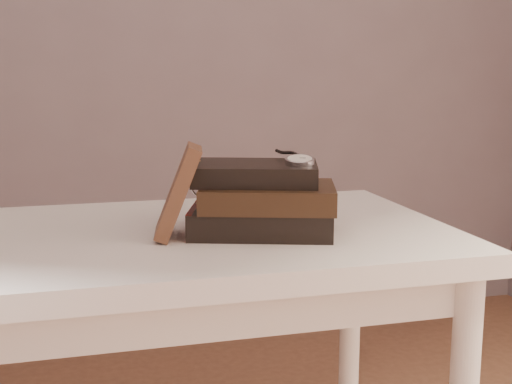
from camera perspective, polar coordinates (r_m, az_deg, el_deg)
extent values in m
cube|color=white|center=(1.23, -6.49, -4.18)|extent=(1.00, 0.60, 0.04)
cube|color=white|center=(1.25, -6.43, -6.85)|extent=(0.88, 0.49, 0.08)
cylinder|color=white|center=(1.70, 8.08, -13.40)|extent=(0.05, 0.05, 0.71)
cube|color=black|center=(1.20, 0.46, -2.40)|extent=(0.29, 0.24, 0.05)
cube|color=beige|center=(1.20, 0.61, -2.40)|extent=(0.28, 0.23, 0.04)
cube|color=gold|center=(1.23, -5.19, -2.06)|extent=(0.01, 0.01, 0.05)
cube|color=maroon|center=(1.21, -5.31, -2.33)|extent=(0.06, 0.15, 0.05)
cube|color=black|center=(1.18, 1.06, -0.39)|extent=(0.27, 0.23, 0.04)
cube|color=beige|center=(1.18, 1.21, -0.39)|extent=(0.26, 0.21, 0.03)
cube|color=gold|center=(1.21, -4.33, -0.12)|extent=(0.01, 0.01, 0.04)
cube|color=black|center=(1.19, -0.01, 1.65)|extent=(0.26, 0.21, 0.04)
cube|color=beige|center=(1.19, 0.14, 1.65)|extent=(0.25, 0.20, 0.03)
cube|color=gold|center=(1.22, -4.97, 1.84)|extent=(0.01, 0.01, 0.04)
cube|color=#3F2318|center=(1.15, -6.76, 0.05)|extent=(0.10, 0.12, 0.17)
cylinder|color=silver|center=(1.16, 3.80, 2.67)|extent=(0.07, 0.07, 0.02)
cylinder|color=white|center=(1.16, 3.81, 2.90)|extent=(0.05, 0.05, 0.01)
torus|color=silver|center=(1.16, 3.81, 2.88)|extent=(0.06, 0.06, 0.01)
cylinder|color=silver|center=(1.19, 3.78, 2.87)|extent=(0.01, 0.01, 0.01)
cube|color=black|center=(1.17, 3.80, 3.00)|extent=(0.01, 0.01, 0.00)
cube|color=black|center=(1.16, 4.07, 2.95)|extent=(0.01, 0.00, 0.00)
sphere|color=black|center=(1.20, 3.66, 3.19)|extent=(0.01, 0.01, 0.01)
sphere|color=black|center=(1.21, 3.45, 3.30)|extent=(0.01, 0.01, 0.01)
sphere|color=black|center=(1.21, 3.23, 3.39)|extent=(0.01, 0.01, 0.01)
sphere|color=black|center=(1.22, 3.02, 3.43)|extent=(0.01, 0.01, 0.01)
sphere|color=black|center=(1.23, 2.81, 3.44)|extent=(0.01, 0.01, 0.01)
sphere|color=black|center=(1.24, 2.61, 3.43)|extent=(0.01, 0.01, 0.01)
sphere|color=black|center=(1.25, 2.41, 3.43)|extent=(0.01, 0.01, 0.01)
sphere|color=black|center=(1.26, 2.21, 3.45)|extent=(0.01, 0.01, 0.01)
sphere|color=black|center=(1.27, 2.01, 3.52)|extent=(0.01, 0.01, 0.01)
sphere|color=black|center=(1.27, 1.82, 3.61)|extent=(0.01, 0.01, 0.01)
torus|color=silver|center=(1.27, -4.62, 0.59)|extent=(0.05, 0.03, 0.05)
torus|color=silver|center=(1.27, -2.18, 0.57)|extent=(0.05, 0.03, 0.05)
cylinder|color=silver|center=(1.27, -3.40, 0.72)|extent=(0.02, 0.01, 0.00)
cylinder|color=silver|center=(1.33, -5.28, 0.75)|extent=(0.04, 0.11, 0.03)
cylinder|color=silver|center=(1.32, -0.97, 0.71)|extent=(0.04, 0.11, 0.03)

